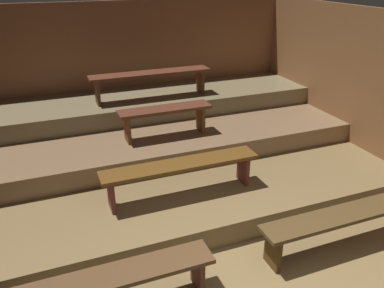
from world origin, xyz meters
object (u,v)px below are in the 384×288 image
(bench_floor_left, at_px, (92,287))
(bench_middle_center, at_px, (165,114))
(bench_floor_right, at_px, (351,217))
(bench_upper_center, at_px, (151,77))
(bench_lower_center, at_px, (181,169))

(bench_floor_left, xyz_separation_m, bench_middle_center, (1.54, 2.55, 0.58))
(bench_floor_left, relative_size, bench_floor_right, 1.00)
(bench_floor_left, distance_m, bench_floor_right, 2.96)
(bench_floor_left, bearing_deg, bench_upper_center, 65.46)
(bench_upper_center, bearing_deg, bench_lower_center, -97.27)
(bench_floor_left, bearing_deg, bench_lower_center, 44.17)
(bench_floor_right, height_order, bench_middle_center, bench_middle_center)
(bench_floor_right, relative_size, bench_lower_center, 1.13)
(bench_middle_center, bearing_deg, bench_floor_left, -121.17)
(bench_floor_left, relative_size, bench_middle_center, 1.63)
(bench_floor_left, distance_m, bench_middle_center, 3.04)
(bench_lower_center, xyz_separation_m, bench_upper_center, (0.29, 2.26, 0.61))
(bench_lower_center, bearing_deg, bench_floor_left, -135.83)
(bench_floor_right, height_order, bench_upper_center, bench_upper_center)
(bench_middle_center, bearing_deg, bench_upper_center, 85.15)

